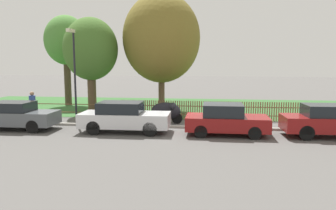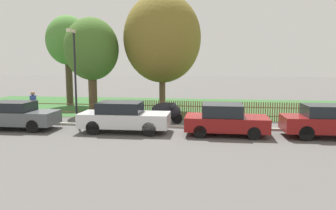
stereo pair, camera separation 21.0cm
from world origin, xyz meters
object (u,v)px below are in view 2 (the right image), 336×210
Objects in this scene: parked_car_red_compact at (332,121)px; parked_car_silver_hatchback at (16,115)px; covered_motorcycle at (167,111)px; tree_mid_park at (162,38)px; pedestrian_near_fence at (33,105)px; parked_car_navy_estate at (225,120)px; tree_behind_motorcycle at (92,50)px; street_lamp at (74,64)px; tree_nearest_kerb at (68,41)px; parked_car_black_saloon at (124,117)px.

parked_car_silver_hatchback is at bearing 178.63° from parked_car_red_compact.
covered_motorcycle is (7.46, 2.62, -0.02)m from parked_car_silver_hatchback.
tree_mid_park is 9.13m from pedestrian_near_fence.
pedestrian_near_fence is (-6.82, -4.57, -4.00)m from tree_mid_park.
parked_car_navy_estate is 4.81m from parked_car_red_compact.
tree_behind_motorcycle is at bearing 158.01° from covered_motorcycle.
tree_mid_park is at bearing 48.41° from street_lamp.
tree_nearest_kerb is at bearing 116.43° from street_lamp.
covered_motorcycle is (1.78, 2.58, -0.05)m from parked_car_black_saloon.
parked_car_red_compact is 11.74m from tree_mid_park.
covered_motorcycle is at bearing 8.38° from street_lamp.
tree_nearest_kerb is at bearing 147.17° from covered_motorcycle.
covered_motorcycle is at bearing 54.35° from parked_car_black_saloon.
parked_car_red_compact is at bearing -7.66° from street_lamp.
parked_car_red_compact is 19.69m from tree_nearest_kerb.
tree_mid_park is at bearing 44.12° from parked_car_silver_hatchback.
pedestrian_near_fence is at bearing -125.43° from tree_behind_motorcycle.
parked_car_silver_hatchback is 15.43m from parked_car_red_compact.
parked_car_black_saloon is 12.52m from tree_nearest_kerb.
tree_mid_park is (-8.83, 6.48, 4.23)m from parked_car_red_compact.
pedestrian_near_fence is at bearing 95.13° from parked_car_silver_hatchback.
parked_car_silver_hatchback is at bearing 179.38° from parked_car_black_saloon.
tree_mid_park is 6.54m from street_lamp.
street_lamp reaches higher than parked_car_silver_hatchback.
pedestrian_near_fence is at bearing 176.63° from street_lamp.
tree_nearest_kerb is at bearing 142.43° from parked_car_navy_estate.
tree_nearest_kerb is 1.12× the size of tree_behind_motorcycle.
covered_motorcycle is at bearing -26.97° from tree_behind_motorcycle.
parked_car_black_saloon is 3.14m from covered_motorcycle.
tree_nearest_kerb is at bearing 97.32° from parked_car_silver_hatchback.
parked_car_silver_hatchback is 2.17× the size of covered_motorcycle.
street_lamp is (2.41, 1.88, 2.58)m from parked_car_silver_hatchback.
parked_car_navy_estate is (10.62, 0.07, 0.00)m from parked_car_silver_hatchback.
parked_car_red_compact is (9.75, 0.09, 0.01)m from parked_car_black_saloon.
parked_car_navy_estate is 11.01m from pedestrian_near_fence.
street_lamp is at bearing -166.64° from covered_motorcycle.
tree_nearest_kerb is 3.98× the size of pedestrian_near_fence.
parked_car_red_compact is at bearing -29.09° from tree_nearest_kerb.
parked_car_red_compact is at bearing -21.39° from tree_behind_motorcycle.
covered_motorcycle is (-3.15, 2.56, -0.02)m from parked_car_navy_estate.
tree_behind_motorcycle is (-5.33, 2.71, 3.51)m from covered_motorcycle.
tree_behind_motorcycle is at bearing -49.77° from tree_nearest_kerb.
covered_motorcycle is 0.30× the size of tree_behind_motorcycle.
parked_car_red_compact is 15.76m from pedestrian_near_fence.
tree_mid_park is (6.61, 6.60, 4.27)m from parked_car_silver_hatchback.
parked_car_navy_estate reaches higher than parked_car_silver_hatchback.
street_lamp reaches higher than parked_car_red_compact.
tree_behind_motorcycle is at bearing 156.78° from parked_car_red_compact.
tree_behind_motorcycle is 3.59m from street_lamp.
tree_behind_motorcycle reaches higher than parked_car_silver_hatchback.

